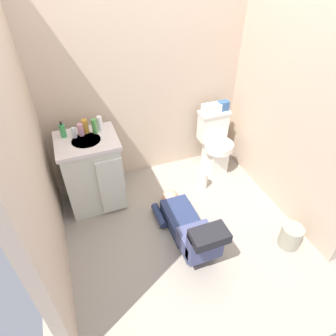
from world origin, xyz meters
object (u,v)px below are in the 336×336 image
at_px(toilet, 215,143).
at_px(faucet, 83,128).
at_px(tissue_box, 211,108).
at_px(bottle_white, 100,123).
at_px(vanity_cabinet, 93,171).
at_px(trash_can, 291,236).
at_px(person_plumber, 189,227).
at_px(toiletry_bag, 223,106).
at_px(bottle_pink, 81,130).
at_px(bottle_amber, 85,126).
at_px(soap_dispenser, 63,131).
at_px(paper_towel_roll, 203,180).
at_px(bottle_green, 94,126).
at_px(bottle_clear, 74,133).

relative_size(toilet, faucet, 7.50).
relative_size(tissue_box, bottle_white, 1.49).
height_order(vanity_cabinet, trash_can, vanity_cabinet).
distance_m(toilet, faucet, 1.58).
distance_m(person_plumber, bottle_white, 1.35).
height_order(toiletry_bag, bottle_pink, bottle_pink).
xyz_separation_m(toiletry_bag, bottle_pink, (-1.63, -0.09, 0.08)).
distance_m(toilet, vanity_cabinet, 1.50).
relative_size(vanity_cabinet, bottle_amber, 5.74).
bearing_deg(soap_dispenser, bottle_amber, -0.12).
bearing_deg(trash_can, person_plumber, 155.88).
distance_m(trash_can, paper_towel_roll, 1.12).
xyz_separation_m(toiletry_bag, bottle_green, (-1.50, -0.10, 0.09)).
distance_m(toilet, person_plumber, 1.24).
bearing_deg(toilet, soap_dispenser, 179.04).
height_order(toilet, trash_can, toilet).
bearing_deg(bottle_white, soap_dispenser, -179.64).
distance_m(faucet, bottle_amber, 0.04).
bearing_deg(bottle_white, bottle_pink, -169.93).
distance_m(bottle_amber, bottle_white, 0.14).
relative_size(tissue_box, bottle_clear, 2.09).
height_order(soap_dispenser, bottle_amber, soap_dispenser).
distance_m(bottle_amber, trash_can, 2.25).
xyz_separation_m(soap_dispenser, bottle_green, (0.30, -0.04, 0.01)).
bearing_deg(bottle_white, person_plumber, -60.03).
height_order(bottle_clear, paper_towel_roll, bottle_clear).
relative_size(tissue_box, paper_towel_roll, 0.98).
distance_m(person_plumber, bottle_amber, 1.41).
xyz_separation_m(person_plumber, bottle_pink, (-0.76, 0.95, 0.71)).
bearing_deg(bottle_pink, soap_dispenser, 169.01).
bearing_deg(bottle_amber, bottle_clear, -156.68).
bearing_deg(bottle_clear, toilet, 0.83).
xyz_separation_m(person_plumber, bottle_clear, (-0.83, 0.93, 0.70)).
bearing_deg(bottle_clear, trash_can, -37.77).
bearing_deg(bottle_green, tissue_box, 4.13).
bearing_deg(bottle_amber, paper_towel_roll, -16.48).
bearing_deg(toiletry_bag, bottle_pink, -176.69).
height_order(toiletry_bag, bottle_amber, bottle_amber).
distance_m(toilet, bottle_clear, 1.67).
bearing_deg(toiletry_bag, bottle_green, -176.28).
distance_m(toilet, bottle_pink, 1.61).
bearing_deg(faucet, trash_can, -40.80).
distance_m(person_plumber, soap_dispenser, 1.53).
bearing_deg(toiletry_bag, person_plumber, -129.62).
height_order(toilet, bottle_pink, bottle_pink).
relative_size(soap_dispenser, paper_towel_roll, 0.74).
bearing_deg(bottle_green, bottle_white, 32.25).
bearing_deg(bottle_green, vanity_cabinet, -139.12).
height_order(faucet, bottle_pink, bottle_pink).
height_order(toiletry_bag, trash_can, toiletry_bag).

